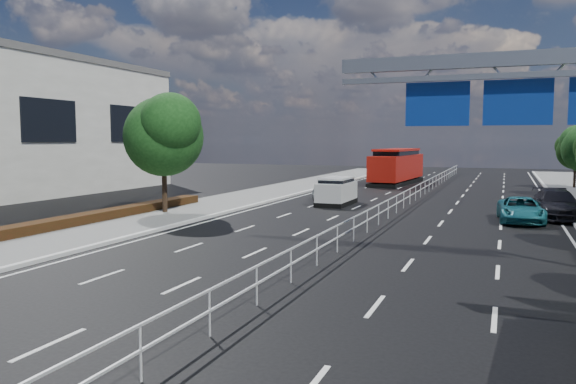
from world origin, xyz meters
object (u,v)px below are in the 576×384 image
(overhead_gantry, at_px, (545,91))
(near_car_dark, at_px, (402,171))
(parked_car_dark, at_px, (556,204))
(white_minivan, at_px, (337,191))
(near_car_silver, at_px, (328,189))
(parked_car_teal, at_px, (521,210))
(red_bus, at_px, (397,166))

(overhead_gantry, xyz_separation_m, near_car_dark, (-11.49, 42.58, -4.82))
(overhead_gantry, bearing_deg, parked_car_dark, 83.70)
(white_minivan, height_order, near_car_dark, white_minivan)
(overhead_gantry, distance_m, near_car_silver, 23.49)
(near_car_silver, xyz_separation_m, parked_car_dark, (14.23, -5.03, 0.07))
(overhead_gantry, height_order, near_car_dark, overhead_gantry)
(parked_car_teal, bearing_deg, red_bus, 110.81)
(overhead_gantry, height_order, parked_car_dark, overhead_gantry)
(parked_car_teal, xyz_separation_m, parked_car_dark, (1.80, 2.17, 0.12))
(parked_car_teal, bearing_deg, near_car_silver, 146.23)
(near_car_silver, distance_m, near_car_dark, 23.46)
(parked_car_dark, bearing_deg, overhead_gantry, -101.61)
(white_minivan, xyz_separation_m, parked_car_dark, (12.66, -1.83, -0.12))
(overhead_gantry, bearing_deg, red_bus, 107.02)
(overhead_gantry, height_order, red_bus, overhead_gantry)
(near_car_dark, bearing_deg, white_minivan, 83.32)
(white_minivan, distance_m, red_bus, 18.94)
(overhead_gantry, relative_size, near_car_dark, 2.14)
(white_minivan, distance_m, near_car_silver, 3.57)
(red_bus, distance_m, parked_car_dark, 24.10)
(red_bus, height_order, near_car_dark, red_bus)
(near_car_dark, distance_m, parked_car_teal, 32.63)
(parked_car_teal, relative_size, parked_car_dark, 0.88)
(near_car_dark, bearing_deg, red_bus, 88.54)
(red_bus, xyz_separation_m, parked_car_teal, (10.44, -22.91, -1.11))
(white_minivan, bearing_deg, overhead_gantry, -55.27)
(near_car_silver, bearing_deg, overhead_gantry, 118.23)
(near_car_dark, relative_size, parked_car_teal, 1.05)
(near_car_dark, bearing_deg, overhead_gantry, 97.59)
(white_minivan, relative_size, parked_car_teal, 0.90)
(parked_car_teal, bearing_deg, parked_car_dark, 46.71)
(near_car_dark, height_order, parked_car_teal, near_car_dark)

